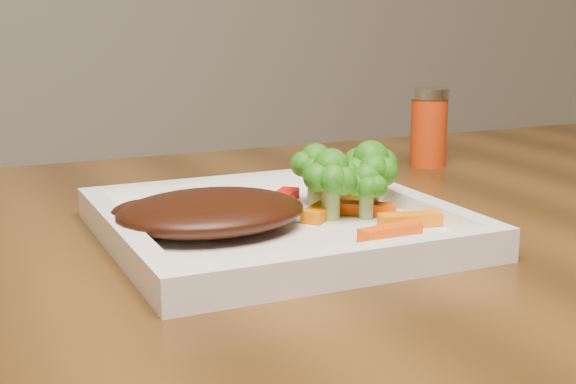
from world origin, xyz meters
name	(u,v)px	position (x,y,z in m)	size (l,w,h in m)	color
plate	(277,230)	(-0.16, 0.09, 0.76)	(0.27, 0.27, 0.01)	white
steak	(211,212)	(-0.21, 0.09, 0.78)	(0.15, 0.12, 0.03)	black
broccoli_0	(316,166)	(-0.10, 0.13, 0.80)	(0.05, 0.05, 0.07)	#236A11
broccoli_1	(370,175)	(-0.07, 0.09, 0.79)	(0.06, 0.06, 0.06)	#3C7513
broccoli_2	(367,183)	(-0.09, 0.07, 0.79)	(0.04, 0.04, 0.06)	#386E12
broccoli_3	(331,182)	(-0.11, 0.08, 0.79)	(0.06, 0.06, 0.06)	#316510
carrot_0	(390,232)	(-0.10, 0.01, 0.77)	(0.05, 0.01, 0.01)	#FD4A04
carrot_1	(417,219)	(-0.06, 0.04, 0.77)	(0.06, 0.02, 0.01)	orange
carrot_3	(356,193)	(-0.06, 0.14, 0.77)	(0.06, 0.02, 0.01)	orange
carrot_4	(281,199)	(-0.13, 0.15, 0.77)	(0.06, 0.02, 0.01)	red
carrot_5	(362,208)	(-0.08, 0.09, 0.77)	(0.06, 0.02, 0.01)	#FF4B04
carrot_6	(324,210)	(-0.11, 0.10, 0.77)	(0.06, 0.02, 0.01)	orange
spice_shaker	(429,127)	(0.13, 0.29, 0.80)	(0.04, 0.04, 0.09)	red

